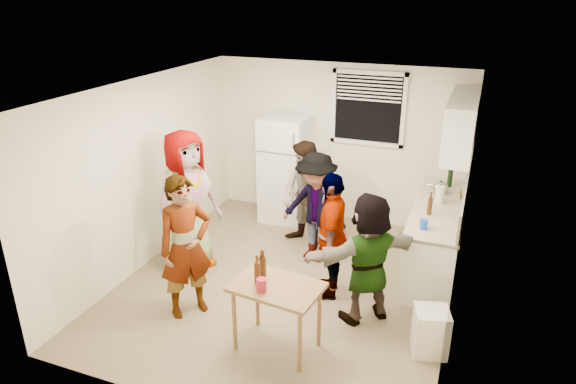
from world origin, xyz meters
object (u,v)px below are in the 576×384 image
at_px(beer_bottle_table, 257,282).
at_px(guest_black, 330,292).
at_px(blue_cup, 423,229).
at_px(kettle, 439,194).
at_px(guest_stripe, 191,310).
at_px(guest_grey, 192,265).
at_px(guest_back_right, 315,258).
at_px(red_cup, 261,290).
at_px(refrigerator, 285,169).
at_px(trash_bin, 430,331).
at_px(serving_table, 277,346).
at_px(guest_back_left, 305,246).
at_px(beer_bottle_counter, 429,214).
at_px(wine_bottle, 449,187).
at_px(guest_orange, 364,316).

bearing_deg(beer_bottle_table, guest_black, 70.50).
bearing_deg(blue_cup, beer_bottle_table, -132.71).
height_order(kettle, guest_stripe, kettle).
height_order(guest_grey, guest_back_right, guest_grey).
xyz_separation_m(kettle, red_cup, (-1.41, -2.88, -0.15)).
distance_m(refrigerator, trash_bin, 3.70).
bearing_deg(guest_back_right, red_cup, -71.83).
bearing_deg(guest_back_right, trash_bin, -25.10).
relative_size(guest_grey, guest_stripe, 1.13).
bearing_deg(guest_back_right, serving_table, -68.48).
bearing_deg(guest_back_left, refrigerator, 155.36).
distance_m(beer_bottle_counter, serving_table, 2.51).
bearing_deg(serving_table, guest_stripe, 168.87).
relative_size(blue_cup, trash_bin, 0.25).
relative_size(blue_cup, red_cup, 0.93).
height_order(trash_bin, beer_bottle_table, beer_bottle_table).
bearing_deg(beer_bottle_table, red_cup, -51.15).
bearing_deg(guest_black, guest_grey, -100.21).
height_order(kettle, wine_bottle, wine_bottle).
height_order(red_cup, guest_stripe, red_cup).
bearing_deg(refrigerator, guest_orange, -50.15).
distance_m(serving_table, red_cup, 0.77).
bearing_deg(wine_bottle, red_cup, -115.19).
xyz_separation_m(kettle, guest_back_right, (-1.53, -0.79, -0.90)).
height_order(wine_bottle, guest_back_right, wine_bottle).
bearing_deg(blue_cup, guest_back_right, 164.39).
bearing_deg(beer_bottle_table, guest_orange, 42.55).
bearing_deg(guest_back_left, guest_grey, -111.48).
bearing_deg(beer_bottle_counter, guest_back_right, -178.78).
height_order(refrigerator, red_cup, refrigerator).
height_order(trash_bin, guest_orange, trash_bin).
bearing_deg(refrigerator, guest_black, -54.71).
height_order(guest_stripe, guest_back_left, guest_back_left).
bearing_deg(blue_cup, beer_bottle_counter, 88.16).
xyz_separation_m(wine_bottle, beer_bottle_table, (-1.60, -3.08, -0.15)).
xyz_separation_m(wine_bottle, guest_back_right, (-1.63, -1.11, -0.90)).
bearing_deg(serving_table, trash_bin, 18.36).
bearing_deg(red_cup, wine_bottle, 64.81).
xyz_separation_m(blue_cup, guest_grey, (-2.97, -0.38, -0.90)).
height_order(wine_bottle, guest_grey, wine_bottle).
bearing_deg(red_cup, blue_cup, 51.42).
xyz_separation_m(beer_bottle_counter, blue_cup, (-0.01, -0.44, 0.00)).
relative_size(guest_grey, guest_orange, 1.24).
relative_size(beer_bottle_table, guest_back_right, 0.15).
bearing_deg(guest_stripe, beer_bottle_counter, -16.99).
xyz_separation_m(refrigerator, blue_cup, (2.34, -1.52, 0.05)).
bearing_deg(guest_back_left, wine_bottle, 51.56).
relative_size(serving_table, beer_bottle_table, 3.78).
height_order(kettle, guest_orange, kettle).
xyz_separation_m(trash_bin, guest_grey, (-3.24, 0.66, -0.25)).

